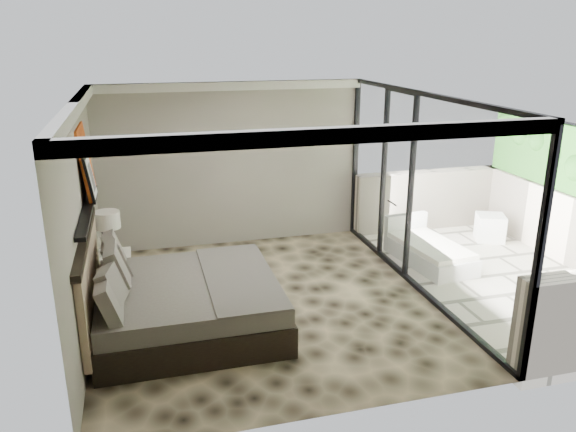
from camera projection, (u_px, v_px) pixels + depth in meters
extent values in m
plane|color=black|center=(265.00, 303.00, 7.73)|extent=(5.00, 5.00, 0.00)
cube|color=silver|center=(262.00, 98.00, 6.87)|extent=(4.50, 5.00, 0.02)
cube|color=gray|center=(232.00, 165.00, 9.59)|extent=(4.50, 0.02, 2.80)
cube|color=gray|center=(82.00, 220.00, 6.75)|extent=(0.02, 5.00, 2.80)
cube|color=white|center=(421.00, 194.00, 7.86)|extent=(0.08, 5.00, 2.80)
cube|color=beige|center=(502.00, 278.00, 8.68)|extent=(3.00, 5.00, 0.12)
cube|color=black|center=(87.00, 210.00, 6.83)|extent=(0.12, 2.20, 0.05)
cube|color=black|center=(190.00, 313.00, 7.05)|extent=(2.23, 2.12, 0.38)
cube|color=#585049|center=(189.00, 291.00, 6.96)|extent=(2.17, 2.06, 0.23)
cube|color=#4F4A44|center=(239.00, 277.00, 7.08)|extent=(0.85, 2.10, 0.03)
cube|color=#93765D|center=(90.00, 283.00, 6.60)|extent=(0.08, 2.22, 1.06)
cube|color=black|center=(115.00, 271.00, 8.16)|extent=(0.52, 0.52, 0.49)
cone|color=black|center=(110.00, 249.00, 8.02)|extent=(0.20, 0.20, 0.18)
cone|color=black|center=(109.00, 237.00, 7.97)|extent=(0.20, 0.20, 0.18)
cylinder|color=white|center=(107.00, 220.00, 7.89)|extent=(0.35, 0.35, 0.24)
cube|color=#C25210|center=(85.00, 161.00, 7.24)|extent=(0.13, 0.90, 0.90)
cube|color=black|center=(90.00, 177.00, 7.05)|extent=(0.11, 0.50, 0.60)
cube|color=white|center=(490.00, 228.00, 10.04)|extent=(0.62, 0.62, 0.47)
cube|color=silver|center=(430.00, 255.00, 9.06)|extent=(0.95, 1.64, 0.27)
cube|color=white|center=(430.00, 245.00, 9.01)|extent=(0.90, 1.54, 0.08)
cube|color=silver|center=(406.00, 223.00, 9.61)|extent=(0.79, 0.20, 0.34)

